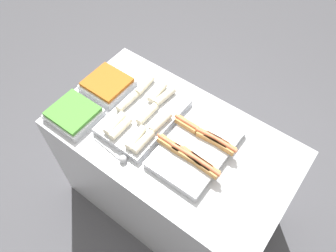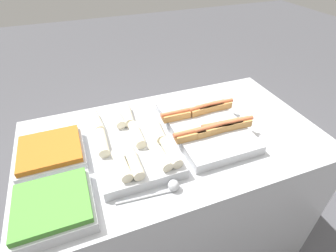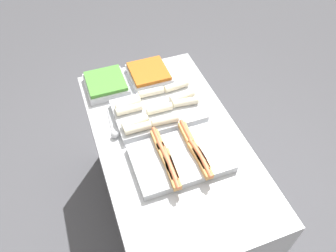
# 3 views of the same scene
# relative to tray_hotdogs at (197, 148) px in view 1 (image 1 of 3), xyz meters

# --- Properties ---
(ground_plane) EXTENTS (12.00, 12.00, 0.00)m
(ground_plane) POSITION_rel_tray_hotdogs_xyz_m (-0.18, 0.00, -0.98)
(ground_plane) COLOR #4C4C51
(counter) EXTENTS (1.49, 0.84, 0.94)m
(counter) POSITION_rel_tray_hotdogs_xyz_m (-0.18, 0.00, -0.51)
(counter) COLOR #B7BABF
(counter) RESTS_ON ground_plane
(tray_hotdogs) EXTENTS (0.42, 0.53, 0.10)m
(tray_hotdogs) POSITION_rel_tray_hotdogs_xyz_m (0.00, 0.00, 0.00)
(tray_hotdogs) COLOR #B7BABF
(tray_hotdogs) RESTS_ON counter
(tray_wraps) EXTENTS (0.35, 0.54, 0.10)m
(tray_wraps) POSITION_rel_tray_hotdogs_xyz_m (-0.39, -0.00, 0.00)
(tray_wraps) COLOR #B7BABF
(tray_wraps) RESTS_ON counter
(tray_side_front) EXTENTS (0.28, 0.27, 0.07)m
(tray_side_front) POSITION_rel_tray_hotdogs_xyz_m (-0.74, -0.25, -0.00)
(tray_side_front) COLOR #B7BABF
(tray_side_front) RESTS_ON counter
(tray_side_back) EXTENTS (0.28, 0.27, 0.07)m
(tray_side_back) POSITION_rel_tray_hotdogs_xyz_m (-0.74, 0.06, -0.00)
(tray_side_back) COLOR #B7BABF
(tray_side_back) RESTS_ON counter
(serving_spoon_near) EXTENTS (0.26, 0.05, 0.05)m
(serving_spoon_near) POSITION_rel_tray_hotdogs_xyz_m (-0.32, -0.30, -0.02)
(serving_spoon_near) COLOR #B2B5BA
(serving_spoon_near) RESTS_ON counter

